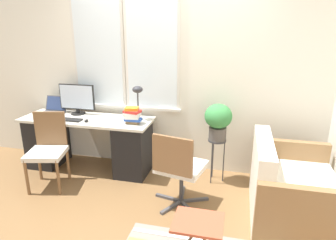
# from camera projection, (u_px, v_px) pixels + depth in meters

# --- Properties ---
(ground_plane) EXTENTS (14.00, 14.00, 0.00)m
(ground_plane) POSITION_uv_depth(u_px,v_px,m) (155.00, 187.00, 3.70)
(ground_plane) COLOR brown
(wall_back_with_window) EXTENTS (9.00, 0.12, 2.70)m
(wall_back_with_window) POSITION_uv_depth(u_px,v_px,m) (166.00, 69.00, 3.92)
(wall_back_with_window) COLOR white
(wall_back_with_window) RESTS_ON ground_plane
(desk) EXTENTS (1.77, 0.59, 0.73)m
(desk) POSITION_uv_depth(u_px,v_px,m) (89.00, 142.00, 4.09)
(desk) COLOR beige
(desk) RESTS_ON ground_plane
(laptop) EXTENTS (0.32, 0.30, 0.22)m
(laptop) POSITION_uv_depth(u_px,v_px,m) (53.00, 110.00, 4.20)
(laptop) COLOR #4C4C51
(laptop) RESTS_ON desk
(monitor) EXTENTS (0.51, 0.20, 0.42)m
(monitor) POSITION_uv_depth(u_px,v_px,m) (77.00, 99.00, 4.12)
(monitor) COLOR black
(monitor) RESTS_ON desk
(keyboard) EXTENTS (0.35, 0.12, 0.02)m
(keyboard) POSITION_uv_depth(u_px,v_px,m) (69.00, 120.00, 3.90)
(keyboard) COLOR black
(keyboard) RESTS_ON desk
(mouse) EXTENTS (0.04, 0.07, 0.03)m
(mouse) POSITION_uv_depth(u_px,v_px,m) (86.00, 121.00, 3.83)
(mouse) COLOR black
(mouse) RESTS_ON desk
(desk_lamp) EXTENTS (0.14, 0.14, 0.44)m
(desk_lamp) POSITION_uv_depth(u_px,v_px,m) (138.00, 93.00, 3.84)
(desk_lamp) COLOR #2D2D33
(desk_lamp) RESTS_ON desk
(book_stack) EXTENTS (0.22, 0.19, 0.21)m
(book_stack) POSITION_uv_depth(u_px,v_px,m) (132.00, 115.00, 3.74)
(book_stack) COLOR olive
(book_stack) RESTS_ON desk
(desk_chair_wooden) EXTENTS (0.51, 0.52, 0.90)m
(desk_chair_wooden) POSITION_uv_depth(u_px,v_px,m) (48.00, 148.00, 3.64)
(desk_chair_wooden) COLOR brown
(desk_chair_wooden) RESTS_ON ground_plane
(office_chair_swivel) EXTENTS (0.62, 0.62, 0.87)m
(office_chair_swivel) POSITION_uv_depth(u_px,v_px,m) (179.00, 167.00, 3.18)
(office_chair_swivel) COLOR #47474C
(office_chair_swivel) RESTS_ON ground_plane
(couch_loveseat) EXTENTS (0.84, 1.17, 0.82)m
(couch_loveseat) POSITION_uv_depth(u_px,v_px,m) (290.00, 192.00, 3.05)
(couch_loveseat) COLOR white
(couch_loveseat) RESTS_ON ground_plane
(plant_stand) EXTENTS (0.22, 0.22, 0.56)m
(plant_stand) POSITION_uv_depth(u_px,v_px,m) (217.00, 145.00, 3.72)
(plant_stand) COLOR #333338
(plant_stand) RESTS_ON ground_plane
(potted_plant) EXTENTS (0.33, 0.33, 0.45)m
(potted_plant) POSITION_uv_depth(u_px,v_px,m) (218.00, 119.00, 3.61)
(potted_plant) COLOR #514C47
(potted_plant) RESTS_ON plant_stand
(folding_stool) EXTENTS (0.41, 0.35, 0.39)m
(folding_stool) POSITION_uv_depth(u_px,v_px,m) (198.00, 225.00, 2.45)
(folding_stool) COLOR #B24C33
(folding_stool) RESTS_ON ground_plane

